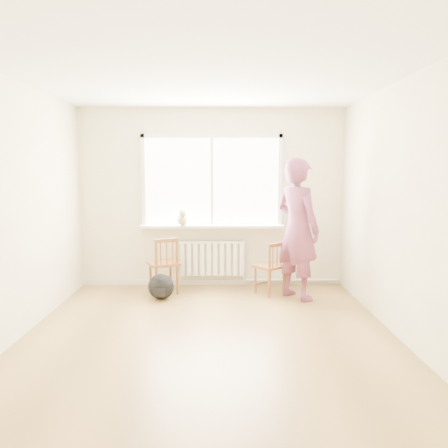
{
  "coord_description": "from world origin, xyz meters",
  "views": [
    {
      "loc": [
        0.1,
        -4.4,
        1.75
      ],
      "look_at": [
        0.17,
        1.2,
        1.08
      ],
      "focal_mm": 35.0,
      "sensor_mm": 36.0,
      "label": 1
    }
  ],
  "objects_px": {
    "chair_left": "(165,265)",
    "person": "(298,229)",
    "chair_right": "(272,268)",
    "backpack": "(161,287)",
    "cat": "(183,218)"
  },
  "relations": [
    {
      "from": "chair_left",
      "to": "person",
      "type": "xyz_separation_m",
      "value": [
        1.86,
        -0.23,
        0.55
      ]
    },
    {
      "from": "chair_right",
      "to": "backpack",
      "type": "relative_size",
      "value": 2.15
    },
    {
      "from": "chair_left",
      "to": "person",
      "type": "distance_m",
      "value": 1.95
    },
    {
      "from": "cat",
      "to": "backpack",
      "type": "xyz_separation_m",
      "value": [
        -0.26,
        -0.59,
        -0.88
      ]
    },
    {
      "from": "person",
      "to": "chair_left",
      "type": "bearing_deg",
      "value": 46.42
    },
    {
      "from": "cat",
      "to": "backpack",
      "type": "relative_size",
      "value": 1.12
    },
    {
      "from": "chair_right",
      "to": "backpack",
      "type": "height_order",
      "value": "chair_right"
    },
    {
      "from": "person",
      "to": "backpack",
      "type": "distance_m",
      "value": 2.04
    },
    {
      "from": "backpack",
      "to": "person",
      "type": "bearing_deg",
      "value": 1.46
    },
    {
      "from": "chair_right",
      "to": "cat",
      "type": "relative_size",
      "value": 1.92
    },
    {
      "from": "cat",
      "to": "backpack",
      "type": "height_order",
      "value": "cat"
    },
    {
      "from": "chair_right",
      "to": "cat",
      "type": "distance_m",
      "value": 1.5
    },
    {
      "from": "chair_right",
      "to": "person",
      "type": "xyz_separation_m",
      "value": [
        0.32,
        -0.17,
        0.58
      ]
    },
    {
      "from": "person",
      "to": "backpack",
      "type": "xyz_separation_m",
      "value": [
        -1.87,
        -0.05,
        -0.79
      ]
    },
    {
      "from": "backpack",
      "to": "chair_left",
      "type": "bearing_deg",
      "value": 86.36
    }
  ]
}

